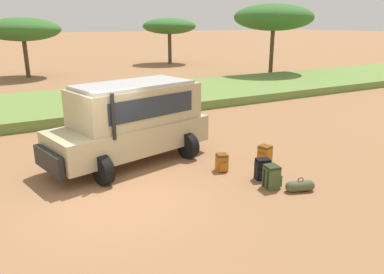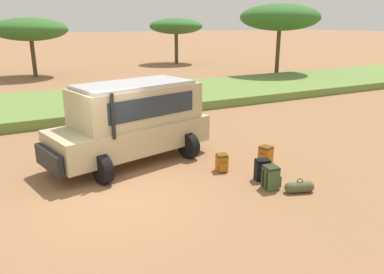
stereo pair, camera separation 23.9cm
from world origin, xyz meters
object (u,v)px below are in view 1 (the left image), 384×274
object	(u,v)px
duffel_bag_low_black_case	(300,186)
acacia_tree_centre_back	(23,30)
backpack_cluster_center	(222,163)
backpack_outermost	(263,169)
backpack_near_rear_wheel	(272,177)
acacia_tree_right_mid	(169,26)
acacia_tree_far_right	(274,17)
safari_vehicle	(132,120)
backpack_beside_front_wheel	(265,154)

from	to	relation	value
duffel_bag_low_black_case	acacia_tree_centre_back	bearing A→B (deg)	98.33
duffel_bag_low_black_case	acacia_tree_centre_back	world-z (taller)	acacia_tree_centre_back
backpack_cluster_center	backpack_outermost	distance (m)	1.25
backpack_near_rear_wheel	acacia_tree_right_mid	size ratio (longest dim) A/B	0.11
duffel_bag_low_black_case	acacia_tree_far_right	xyz separation A→B (m)	(12.88, 16.49, 4.35)
duffel_bag_low_black_case	backpack_near_rear_wheel	bearing A→B (deg)	134.53
backpack_outermost	backpack_near_rear_wheel	bearing A→B (deg)	-105.65
acacia_tree_right_mid	backpack_outermost	bearing A→B (deg)	-110.73
backpack_outermost	acacia_tree_centre_back	world-z (taller)	acacia_tree_centre_back
backpack_cluster_center	acacia_tree_centre_back	size ratio (longest dim) A/B	0.09
backpack_outermost	acacia_tree_centre_back	xyz separation A→B (m)	(-3.41, 24.62, 3.33)
safari_vehicle	acacia_tree_right_mid	distance (m)	28.82
backpack_beside_front_wheel	acacia_tree_centre_back	distance (m)	24.21
backpack_cluster_center	acacia_tree_far_right	size ratio (longest dim) A/B	0.08
safari_vehicle	duffel_bag_low_black_case	size ratio (longest dim) A/B	7.19
backpack_beside_front_wheel	backpack_cluster_center	distance (m)	1.57
acacia_tree_right_mid	backpack_near_rear_wheel	bearing A→B (deg)	-110.63
safari_vehicle	duffel_bag_low_black_case	bearing A→B (deg)	-54.96
duffel_bag_low_black_case	acacia_tree_centre_back	size ratio (longest dim) A/B	0.14
backpack_cluster_center	acacia_tree_centre_back	bearing A→B (deg)	96.71
safari_vehicle	backpack_near_rear_wheel	bearing A→B (deg)	-56.51
backpack_outermost	acacia_tree_far_right	distance (m)	20.74
backpack_outermost	backpack_beside_front_wheel	bearing A→B (deg)	48.48
safari_vehicle	acacia_tree_centre_back	xyz separation A→B (m)	(-0.81, 21.50, 2.32)
backpack_outermost	acacia_tree_right_mid	size ratio (longest dim) A/B	0.11
backpack_beside_front_wheel	backpack_near_rear_wheel	distance (m)	1.94
backpack_beside_front_wheel	acacia_tree_right_mid	size ratio (longest dim) A/B	0.09
acacia_tree_centre_back	acacia_tree_far_right	bearing A→B (deg)	-28.97
duffel_bag_low_black_case	backpack_outermost	bearing A→B (deg)	108.01
acacia_tree_centre_back	duffel_bag_low_black_case	bearing A→B (deg)	-81.67
backpack_near_rear_wheel	acacia_tree_right_mid	bearing A→B (deg)	69.37
backpack_cluster_center	backpack_near_rear_wheel	distance (m)	1.71
safari_vehicle	backpack_outermost	xyz separation A→B (m)	(2.60, -3.13, -1.01)
acacia_tree_centre_back	backpack_beside_front_wheel	bearing A→B (deg)	-79.57
acacia_tree_right_mid	safari_vehicle	bearing A→B (deg)	-117.81
duffel_bag_low_black_case	acacia_tree_right_mid	bearing A→B (deg)	70.57
acacia_tree_far_right	acacia_tree_centre_back	bearing A→B (deg)	151.03
safari_vehicle	backpack_beside_front_wheel	size ratio (longest dim) A/B	10.59
backpack_cluster_center	backpack_beside_front_wheel	bearing A→B (deg)	-0.98
backpack_beside_front_wheel	backpack_outermost	size ratio (longest dim) A/B	0.88
safari_vehicle	backpack_beside_front_wheel	bearing A→B (deg)	-30.55
backpack_cluster_center	duffel_bag_low_black_case	distance (m)	2.37
acacia_tree_right_mid	acacia_tree_far_right	bearing A→B (deg)	-79.46
backpack_cluster_center	acacia_tree_far_right	distance (m)	20.40
backpack_near_rear_wheel	backpack_outermost	distance (m)	0.59
backpack_cluster_center	acacia_tree_centre_back	world-z (taller)	acacia_tree_centre_back
backpack_near_rear_wheel	acacia_tree_centre_back	world-z (taller)	acacia_tree_centre_back
backpack_outermost	acacia_tree_far_right	xyz separation A→B (m)	(13.24, 15.40, 4.21)
acacia_tree_far_right	backpack_outermost	bearing A→B (deg)	-130.67
backpack_outermost	acacia_tree_right_mid	bearing A→B (deg)	69.27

